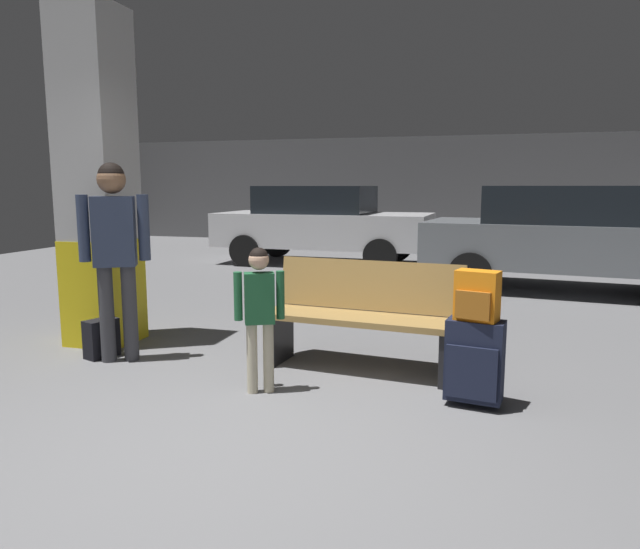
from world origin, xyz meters
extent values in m
cube|color=slate|center=(0.00, 4.00, -0.05)|extent=(18.00, 18.00, 0.10)
cube|color=#565658|center=(0.00, 12.86, 1.40)|extent=(18.00, 0.12, 2.80)
cube|color=yellow|center=(-2.11, 1.91, 0.50)|extent=(0.57, 0.57, 1.00)
cube|color=#B2B2B2|center=(-2.11, 1.91, 2.06)|extent=(0.56, 0.56, 2.12)
cube|color=#9E7A42|center=(0.46, 1.69, 0.44)|extent=(1.64, 0.60, 0.05)
cube|color=#9E7A42|center=(0.49, 1.94, 0.68)|extent=(1.60, 0.28, 0.42)
cube|color=black|center=(-0.26, 1.76, 0.21)|extent=(0.12, 0.41, 0.41)
cube|color=black|center=(1.18, 1.62, 0.21)|extent=(0.12, 0.41, 0.41)
cube|color=#191E33|center=(1.38, 1.17, 0.32)|extent=(0.41, 0.26, 0.56)
cube|color=#191E33|center=(1.36, 1.06, 0.26)|extent=(0.34, 0.08, 0.36)
cube|color=#A5A5AA|center=(1.39, 1.24, 0.59)|extent=(0.14, 0.05, 0.02)
cylinder|color=black|center=(1.23, 1.27, 0.02)|extent=(0.02, 0.05, 0.04)
cylinder|color=black|center=(1.55, 1.22, 0.02)|extent=(0.02, 0.05, 0.04)
cube|color=orange|center=(1.38, 1.17, 0.77)|extent=(0.31, 0.23, 0.34)
cube|color=#9E5918|center=(1.35, 1.07, 0.72)|extent=(0.23, 0.09, 0.19)
cylinder|color=black|center=(1.38, 1.17, 0.93)|extent=(0.06, 0.04, 0.02)
cylinder|color=beige|center=(-0.08, 1.03, 0.26)|extent=(0.08, 0.08, 0.52)
cylinder|color=beige|center=(-0.19, 0.98, 0.26)|extent=(0.08, 0.08, 0.52)
cube|color=#1E5933|center=(-0.13, 1.01, 0.71)|extent=(0.25, 0.20, 0.37)
cylinder|color=#1E5933|center=(0.01, 1.07, 0.72)|extent=(0.06, 0.06, 0.35)
cylinder|color=#1E5933|center=(-0.27, 0.94, 0.72)|extent=(0.06, 0.06, 0.35)
sphere|color=tan|center=(-0.13, 1.01, 0.98)|extent=(0.15, 0.15, 0.15)
sphere|color=black|center=(-0.13, 1.01, 1.00)|extent=(0.14, 0.14, 0.14)
cylinder|color=white|center=(-0.25, 1.07, 0.72)|extent=(0.06, 0.06, 0.10)
cylinder|color=red|center=(-0.25, 1.07, 0.80)|extent=(0.01, 0.01, 0.06)
cylinder|color=#38383D|center=(-1.51, 1.45, 0.42)|extent=(0.12, 0.12, 0.83)
cylinder|color=#38383D|center=(-1.68, 1.36, 0.42)|extent=(0.12, 0.12, 0.83)
cube|color=#2D3851|center=(-1.60, 1.40, 1.13)|extent=(0.39, 0.33, 0.59)
cylinder|color=#2D3851|center=(-1.38, 1.52, 1.15)|extent=(0.10, 0.10, 0.56)
cylinder|color=#2D3851|center=(-1.81, 1.29, 1.15)|extent=(0.10, 0.10, 0.56)
sphere|color=brown|center=(-1.60, 1.40, 1.56)|extent=(0.24, 0.24, 0.24)
sphere|color=black|center=(-1.60, 1.40, 1.59)|extent=(0.22, 0.22, 0.22)
cube|color=black|center=(-1.82, 1.45, 0.17)|extent=(0.25, 0.32, 0.34)
cube|color=#28282D|center=(-1.91, 1.48, 0.12)|extent=(0.11, 0.23, 0.19)
cylinder|color=black|center=(-1.82, 1.45, 0.33)|extent=(0.04, 0.06, 0.02)
cube|color=silver|center=(-1.62, 8.06, 0.67)|extent=(4.15, 1.83, 0.64)
cube|color=black|center=(-1.77, 8.07, 1.25)|extent=(2.15, 1.60, 0.52)
cylinder|color=black|center=(-0.30, 8.82, 0.30)|extent=(0.61, 0.22, 0.60)
cylinder|color=black|center=(-0.35, 7.22, 0.30)|extent=(0.61, 0.22, 0.60)
cylinder|color=black|center=(-2.90, 8.90, 0.30)|extent=(0.61, 0.22, 0.60)
cylinder|color=black|center=(-2.95, 7.31, 0.30)|extent=(0.61, 0.22, 0.60)
cube|color=slate|center=(2.62, 6.10, 0.67)|extent=(4.27, 2.17, 0.64)
cube|color=black|center=(2.47, 6.12, 1.25)|extent=(2.27, 1.78, 0.52)
cylinder|color=black|center=(1.43, 7.05, 0.30)|extent=(0.62, 0.27, 0.60)
cylinder|color=black|center=(1.24, 5.46, 0.30)|extent=(0.62, 0.27, 0.60)
camera|label=1|loc=(1.42, -2.81, 1.50)|focal=32.57mm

